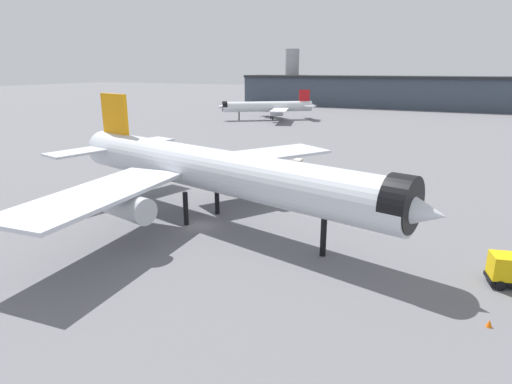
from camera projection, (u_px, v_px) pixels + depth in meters
name	position (u px, v px, depth m)	size (l,w,h in m)	color
ground	(200.00, 226.00, 54.91)	(900.00, 900.00, 0.00)	slate
airliner_near_gate	(212.00, 171.00, 54.16)	(56.06, 50.18, 15.75)	silver
airliner_far_taxiway	(268.00, 107.00, 167.03)	(35.57, 31.77, 11.39)	silver
terminal_building	(398.00, 91.00, 216.90)	(167.64, 25.48, 29.70)	#3D4756
baggage_cart_trailing	(298.00, 163.00, 86.23)	(2.08, 2.51, 1.82)	black
traffic_cone_near_nose	(489.00, 323.00, 33.32)	(0.48, 0.48, 0.60)	#F2600C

